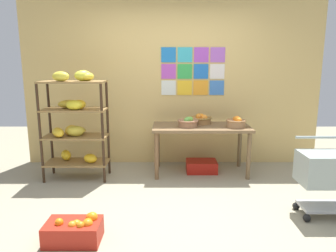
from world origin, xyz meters
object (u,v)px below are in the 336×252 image
(fruit_basket_right, at_px, (202,119))
(fruit_basket_back_right, at_px, (189,122))
(fruit_basket_left, at_px, (237,122))
(display_table, at_px, (202,132))
(produce_crate_under_table, at_px, (203,166))
(orange_crate_foreground, at_px, (76,230))
(banana_shelf_unit, at_px, (76,119))
(shopping_cart, at_px, (330,172))

(fruit_basket_right, xyz_separation_m, fruit_basket_back_right, (-0.21, -0.23, -0.01))
(fruit_basket_right, relative_size, fruit_basket_left, 1.16)
(display_table, distance_m, fruit_basket_right, 0.23)
(fruit_basket_right, xyz_separation_m, produce_crate_under_table, (0.01, -0.14, -0.70))
(fruit_basket_left, height_order, fruit_basket_back_right, fruit_basket_left)
(fruit_basket_left, relative_size, orange_crate_foreground, 0.57)
(banana_shelf_unit, xyz_separation_m, fruit_basket_back_right, (1.58, 0.17, -0.08))
(fruit_basket_left, height_order, produce_crate_under_table, fruit_basket_left)
(display_table, bearing_deg, produce_crate_under_table, 53.27)
(display_table, bearing_deg, banana_shelf_unit, -172.42)
(fruit_basket_back_right, bearing_deg, shopping_cart, -42.81)
(fruit_basket_right, relative_size, shopping_cart, 0.40)
(fruit_basket_left, xyz_separation_m, orange_crate_foreground, (-1.83, -1.76, -0.68))
(fruit_basket_right, xyz_separation_m, orange_crate_foreground, (-1.35, -2.04, -0.68))
(banana_shelf_unit, xyz_separation_m, produce_crate_under_table, (1.80, 0.26, -0.78))
(banana_shelf_unit, relative_size, fruit_basket_left, 5.37)
(fruit_basket_back_right, xyz_separation_m, produce_crate_under_table, (0.22, 0.09, -0.70))
(shopping_cart, bearing_deg, banana_shelf_unit, 164.54)
(shopping_cart, bearing_deg, fruit_basket_back_right, 142.38)
(fruit_basket_left, distance_m, orange_crate_foreground, 2.62)
(fruit_basket_back_right, xyz_separation_m, shopping_cart, (1.40, -1.30, -0.29))
(banana_shelf_unit, relative_size, orange_crate_foreground, 3.05)
(shopping_cart, bearing_deg, produce_crate_under_table, 135.56)
(fruit_basket_left, bearing_deg, fruit_basket_back_right, 176.14)
(banana_shelf_unit, relative_size, fruit_basket_back_right, 5.06)
(fruit_basket_back_right, relative_size, orange_crate_foreground, 0.60)
(display_table, xyz_separation_m, fruit_basket_right, (0.01, 0.17, 0.16))
(fruit_basket_right, distance_m, produce_crate_under_table, 0.72)
(fruit_basket_back_right, bearing_deg, fruit_basket_right, 48.25)
(display_table, distance_m, produce_crate_under_table, 0.54)
(display_table, relative_size, fruit_basket_left, 4.97)
(shopping_cart, bearing_deg, fruit_basket_right, 133.15)
(banana_shelf_unit, distance_m, display_table, 1.81)
(fruit_basket_right, height_order, fruit_basket_left, fruit_basket_left)
(display_table, distance_m, fruit_basket_back_right, 0.26)
(fruit_basket_back_right, relative_size, shopping_cart, 0.36)
(display_table, xyz_separation_m, produce_crate_under_table, (0.02, 0.03, -0.54))
(fruit_basket_left, xyz_separation_m, produce_crate_under_table, (-0.47, 0.14, -0.70))
(fruit_basket_back_right, distance_m, orange_crate_foreground, 2.24)
(banana_shelf_unit, height_order, fruit_basket_back_right, banana_shelf_unit)
(orange_crate_foreground, bearing_deg, fruit_basket_left, 43.93)
(fruit_basket_left, xyz_separation_m, fruit_basket_back_right, (-0.68, 0.05, -0.01))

